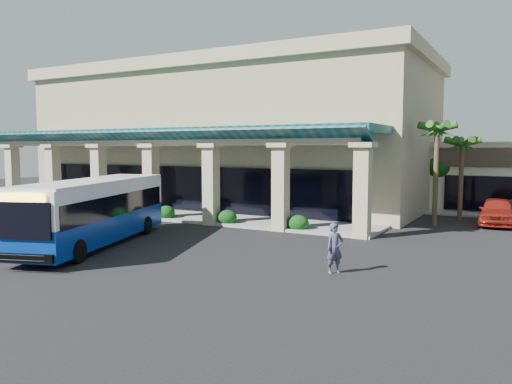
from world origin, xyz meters
The scene contains 10 objects.
ground centered at (0.00, 0.00, 0.00)m, with size 110.00×110.00×0.00m, color black.
main_building centered at (-8.00, 16.00, 5.67)m, with size 30.80×14.80×11.35m, color tan, non-canonical shape.
arcade centered at (-8.00, 6.80, 2.85)m, with size 30.00×6.20×5.70m, color #0A3A3F, non-canonical shape.
palm_0 centered at (8.50, 11.00, 3.30)m, with size 2.40×2.40×6.60m, color #1F5015, non-canonical shape.
palm_1 centered at (9.50, 14.00, 2.90)m, with size 2.40×2.40×5.80m, color #1F5015, non-canonical shape.
palm_2 centered at (-22.50, 6.50, 3.10)m, with size 2.40×2.40×6.20m, color #1F5015, non-canonical shape.
broadleaf_tree centered at (7.50, 19.00, 2.41)m, with size 2.60×2.60×4.81m, color #0C380C, non-canonical shape.
transit_bus centered at (-4.20, -2.48, 1.51)m, with size 2.52×10.81×3.02m, color navy, non-canonical shape.
pedestrian centered at (7.25, -2.13, 0.90)m, with size 0.66×0.43×1.80m, color #41435A.
car_silver centered at (11.61, 13.12, 0.80)m, with size 1.89×4.71×1.60m, color #A12217.
Camera 1 is at (13.26, -18.79, 4.44)m, focal length 35.00 mm.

